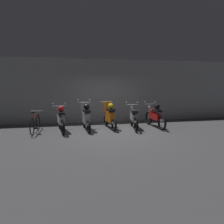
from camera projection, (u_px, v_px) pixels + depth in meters
ground_plane at (113, 133)px, 7.82m from camera, size 80.00×80.00×0.00m
back_wall at (103, 91)px, 10.15m from camera, size 16.00×0.30×3.22m
motorbike_slot_0 at (61, 119)px, 7.99m from camera, size 0.59×1.94×1.15m
motorbike_slot_1 at (86, 117)px, 8.22m from camera, size 0.59×1.68×1.29m
motorbike_slot_2 at (110, 116)px, 8.56m from camera, size 0.56×1.68×1.18m
motorbike_slot_3 at (134, 118)px, 8.56m from camera, size 0.58×1.94×1.15m
motorbike_slot_4 at (155, 116)px, 8.83m from camera, size 0.59×1.95×1.15m
bicycle at (35, 123)px, 7.90m from camera, size 0.50×1.73×0.89m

